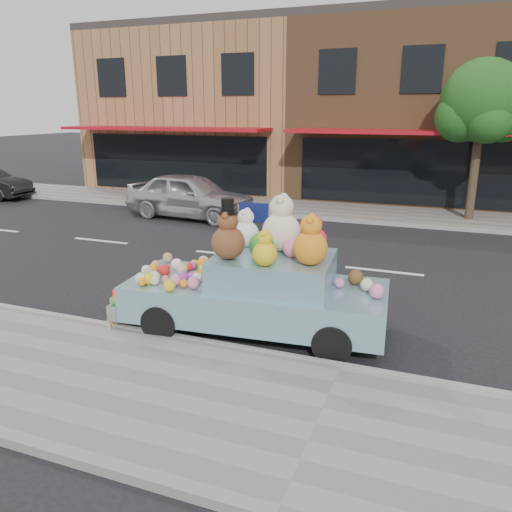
% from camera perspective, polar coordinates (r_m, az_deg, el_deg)
% --- Properties ---
extents(ground, '(120.00, 120.00, 0.00)m').
position_cam_1_polar(ground, '(12.05, 14.40, -1.71)').
color(ground, black).
rests_on(ground, ground).
extents(near_sidewalk, '(60.00, 3.00, 0.12)m').
position_cam_1_polar(near_sidewalk, '(6.19, 6.83, -18.91)').
color(near_sidewalk, gray).
rests_on(near_sidewalk, ground).
extents(far_sidewalk, '(60.00, 3.00, 0.12)m').
position_cam_1_polar(far_sidewalk, '(18.33, 16.84, 4.40)').
color(far_sidewalk, gray).
rests_on(far_sidewalk, ground).
extents(near_kerb, '(60.00, 0.12, 0.13)m').
position_cam_1_polar(near_kerb, '(7.44, 9.72, -12.48)').
color(near_kerb, gray).
rests_on(near_kerb, ground).
extents(far_kerb, '(60.00, 0.12, 0.13)m').
position_cam_1_polar(far_kerb, '(16.86, 16.44, 3.46)').
color(far_kerb, gray).
rests_on(far_kerb, ground).
extents(storefront_left, '(10.00, 9.80, 7.30)m').
position_cam_1_polar(storefront_left, '(25.92, -4.90, 16.30)').
color(storefront_left, '#9D6A41').
rests_on(storefront_left, ground).
extents(storefront_mid, '(10.00, 9.80, 7.30)m').
position_cam_1_polar(storefront_mid, '(23.44, 18.67, 15.54)').
color(storefront_mid, brown).
rests_on(storefront_mid, ground).
extents(street_tree, '(3.00, 2.70, 5.22)m').
position_cam_1_polar(street_tree, '(18.02, 24.49, 15.14)').
color(street_tree, '#38281C').
rests_on(street_tree, ground).
extents(car_silver, '(4.76, 2.29, 1.57)m').
position_cam_1_polar(car_silver, '(17.56, -7.52, 6.87)').
color(car_silver, '#B6B6BB').
rests_on(car_silver, ground).
extents(art_car, '(4.62, 2.12, 2.32)m').
position_cam_1_polar(art_car, '(8.33, 0.19, -3.32)').
color(art_car, black).
rests_on(art_car, ground).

